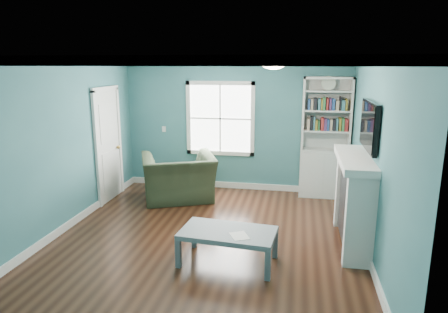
# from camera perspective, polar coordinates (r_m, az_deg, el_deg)

# --- Properties ---
(floor) EXTENTS (5.00, 5.00, 0.00)m
(floor) POSITION_cam_1_polar(r_m,az_deg,el_deg) (6.09, -2.33, -11.52)
(floor) COLOR black
(floor) RESTS_ON ground
(room_walls) EXTENTS (5.00, 5.00, 5.00)m
(room_walls) POSITION_cam_1_polar(r_m,az_deg,el_deg) (5.61, -2.48, 3.32)
(room_walls) COLOR #336A73
(room_walls) RESTS_ON ground
(trim) EXTENTS (4.50, 5.00, 2.60)m
(trim) POSITION_cam_1_polar(r_m,az_deg,el_deg) (5.68, -2.45, -0.11)
(trim) COLOR white
(trim) RESTS_ON ground
(window) EXTENTS (1.40, 0.06, 1.50)m
(window) POSITION_cam_1_polar(r_m,az_deg,el_deg) (8.10, -0.54, 5.43)
(window) COLOR white
(window) RESTS_ON room_walls
(bookshelf) EXTENTS (0.90, 0.35, 2.31)m
(bookshelf) POSITION_cam_1_polar(r_m,az_deg,el_deg) (7.87, 14.15, 0.91)
(bookshelf) COLOR silver
(bookshelf) RESTS_ON ground
(fireplace) EXTENTS (0.44, 1.58, 1.30)m
(fireplace) POSITION_cam_1_polar(r_m,az_deg,el_deg) (5.96, 18.08, -6.16)
(fireplace) COLOR black
(fireplace) RESTS_ON ground
(tv) EXTENTS (0.06, 1.10, 0.65)m
(tv) POSITION_cam_1_polar(r_m,az_deg,el_deg) (5.72, 20.05, 4.17)
(tv) COLOR black
(tv) RESTS_ON fireplace
(door) EXTENTS (0.12, 0.98, 2.17)m
(door) POSITION_cam_1_polar(r_m,az_deg,el_deg) (7.77, -16.20, 1.75)
(door) COLOR silver
(door) RESTS_ON ground
(ceiling_fixture) EXTENTS (0.38, 0.38, 0.15)m
(ceiling_fixture) POSITION_cam_1_polar(r_m,az_deg,el_deg) (5.50, 7.09, 13.16)
(ceiling_fixture) COLOR white
(ceiling_fixture) RESTS_ON room_walls
(light_switch) EXTENTS (0.08, 0.01, 0.12)m
(light_switch) POSITION_cam_1_polar(r_m,az_deg,el_deg) (8.45, -8.57, 3.89)
(light_switch) COLOR white
(light_switch) RESTS_ON room_walls
(recliner) EXTENTS (1.56, 1.31, 1.16)m
(recliner) POSITION_cam_1_polar(r_m,az_deg,el_deg) (7.58, -6.55, -1.92)
(recliner) COLOR #232C1B
(recliner) RESTS_ON ground
(coffee_table) EXTENTS (1.27, 0.76, 0.44)m
(coffee_table) POSITION_cam_1_polar(r_m,az_deg,el_deg) (5.24, 0.58, -11.13)
(coffee_table) COLOR #505860
(coffee_table) RESTS_ON ground
(paper_sheet) EXTENTS (0.30, 0.32, 0.00)m
(paper_sheet) POSITION_cam_1_polar(r_m,az_deg,el_deg) (5.08, 2.22, -11.25)
(paper_sheet) COLOR white
(paper_sheet) RESTS_ON coffee_table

